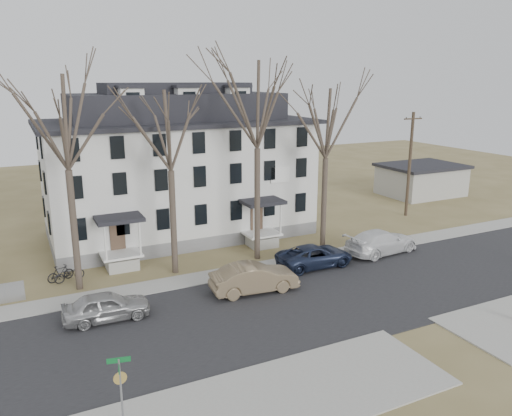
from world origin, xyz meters
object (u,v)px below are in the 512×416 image
car_silver (106,307)px  tree_mid_right (327,119)px  utility_pole_far (410,163)px  tree_far_left (63,116)px  boarding_house (178,169)px  car_tan (254,278)px  bicycle_right (61,274)px  street_sign (120,383)px  car_white (381,242)px  tree_mid_left (169,125)px  tree_center (257,98)px  bicycle_left (69,274)px  car_navy (315,256)px

car_silver → tree_mid_right: bearing=-71.3°
tree_mid_right → utility_pole_far: size_ratio=1.34×
tree_far_left → tree_mid_right: 17.52m
tree_mid_right → boarding_house: bearing=136.2°
boarding_house → tree_mid_right: 12.51m
car_tan → utility_pole_far: bearing=-60.0°
bicycle_right → street_sign: 15.55m
car_white → bicycle_right: car_white is taller
utility_pole_far → tree_mid_left: bearing=-169.9°
boarding_house → tree_far_left: size_ratio=1.52×
tree_mid_left → tree_center: size_ratio=0.87×
tree_center → utility_pole_far: (17.50, 4.20, -6.18)m
utility_pole_far → bicycle_left: 30.36m
tree_far_left → street_sign: 16.21m
tree_center → car_silver: size_ratio=3.29×
car_navy → tree_mid_right: bearing=-39.9°
boarding_house → car_silver: size_ratio=4.66×
car_white → bicycle_right: size_ratio=3.42×
tree_center → car_tan: 11.75m
car_navy → bicycle_left: car_navy is taller
tree_far_left → tree_center: tree_center is taller
tree_far_left → tree_mid_right: tree_far_left is taller
tree_mid_right → car_white: (3.05, -3.01, -8.75)m
bicycle_left → car_tan: bearing=-137.8°
boarding_house → car_tan: boarding_house is taller
boarding_house → tree_mid_left: size_ratio=1.63×
tree_mid_right → car_silver: bearing=-163.6°
tree_center → car_white: bearing=-19.4°
tree_mid_right → bicycle_left: (-17.91, 1.38, -9.11)m
tree_mid_left → tree_center: bearing=0.0°
utility_pole_far → car_white: utility_pole_far is taller
street_sign → tree_center: bearing=60.6°
tree_far_left → tree_center: size_ratio=0.93×
utility_pole_far → tree_mid_right: bearing=-160.7°
street_sign → car_navy: bearing=47.5°
tree_mid_left → tree_mid_right: 11.50m
car_white → street_sign: bearing=110.8°
tree_center → bicycle_left: (-12.41, 1.38, -10.59)m
car_tan → bicycle_right: 12.23m
tree_center → tree_mid_right: 5.70m
tree_far_left → car_silver: 10.81m
street_sign → tree_mid_right: bearing=50.0°
car_navy → bicycle_left: (-15.19, 4.53, -0.24)m
bicycle_left → car_white: bearing=-115.8°
tree_center → car_silver: bearing=-156.3°
bicycle_left → bicycle_right: size_ratio=1.10×
tree_far_left → car_navy: tree_far_left is taller
boarding_house → car_navy: boarding_house is taller
tree_far_left → street_sign: (-0.21, -13.82, -8.46)m
bicycle_left → street_sign: (0.20, -15.21, 1.39)m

